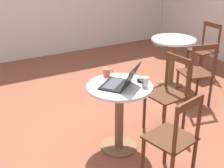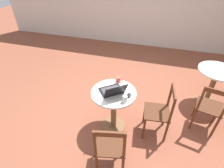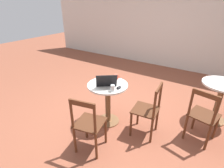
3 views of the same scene
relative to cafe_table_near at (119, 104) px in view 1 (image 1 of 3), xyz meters
name	(u,v)px [view 1 (image 1 of 3)]	position (x,y,z in m)	size (l,w,h in m)	color
ground_plane	(106,138)	(-0.03, 0.23, -0.53)	(16.00, 16.00, 0.00)	brown
cafe_table_near	(119,104)	(0.00, 0.00, 0.00)	(0.67, 0.67, 0.74)	brown
cafe_table_mid	(173,52)	(1.59, 1.09, 0.00)	(0.67, 0.67, 0.74)	brown
chair_near_front	(174,140)	(0.15, -0.69, -0.09)	(0.45, 0.45, 0.89)	#562D19
chair_near_right	(168,94)	(0.70, 0.08, -0.09)	(0.42, 0.42, 0.89)	#562D19
chair_mid_right	(204,50)	(2.28, 1.11, -0.09)	(0.39, 0.39, 0.89)	#562D19
chair_mid_front	(197,74)	(1.43, 0.38, -0.09)	(0.45, 0.45, 0.89)	#562D19
laptop	(120,82)	(-0.01, -0.02, 0.26)	(0.46, 0.47, 0.23)	black
mouse	(140,80)	(0.23, -0.03, 0.23)	(0.06, 0.10, 0.03)	black
mug	(107,73)	(0.00, 0.27, 0.25)	(0.11, 0.08, 0.09)	#C64C38
drinking_glass	(145,82)	(0.20, -0.16, 0.26)	(0.07, 0.07, 0.10)	silver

